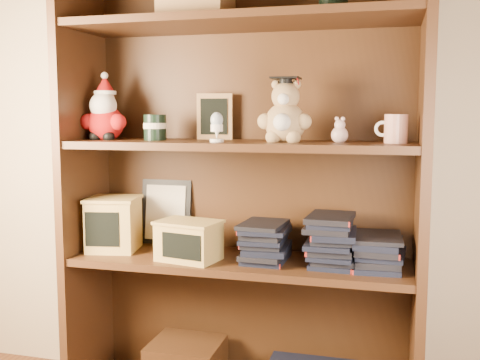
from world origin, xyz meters
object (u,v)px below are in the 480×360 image
at_px(bookcase, 243,190).
at_px(grad_teddy_bear, 285,117).
at_px(treats_box, 114,223).
at_px(teacher_mug, 395,129).

xyz_separation_m(bookcase, grad_teddy_bear, (0.16, -0.06, 0.25)).
relative_size(bookcase, grad_teddy_bear, 7.44).
bearing_deg(treats_box, teacher_mug, 0.05).
xyz_separation_m(bookcase, treats_box, (-0.47, -0.05, -0.13)).
relative_size(teacher_mug, treats_box, 0.49).
bearing_deg(teacher_mug, grad_teddy_bear, -178.92).
height_order(bookcase, teacher_mug, bookcase).
bearing_deg(teacher_mug, treats_box, -179.95).
height_order(grad_teddy_bear, teacher_mug, grad_teddy_bear).
relative_size(grad_teddy_bear, treats_box, 1.04).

